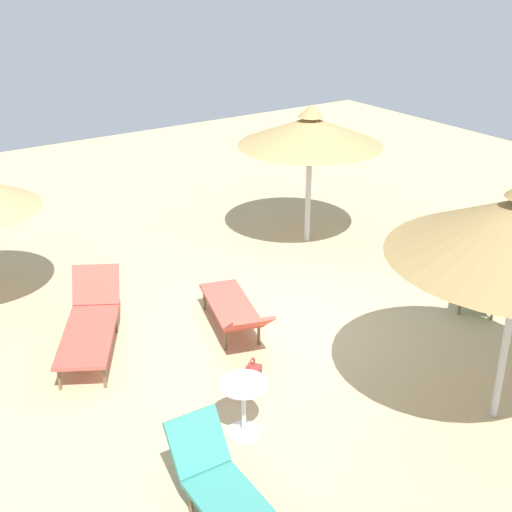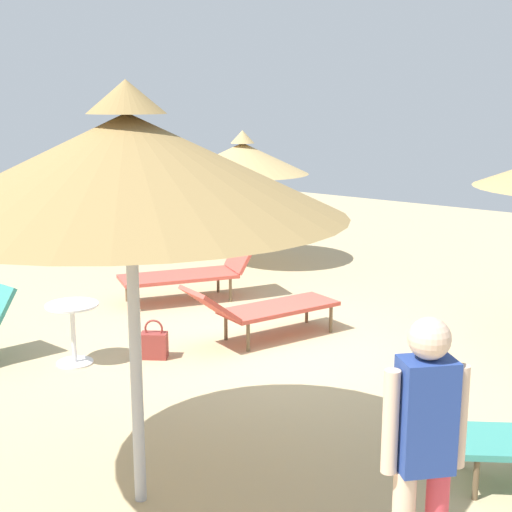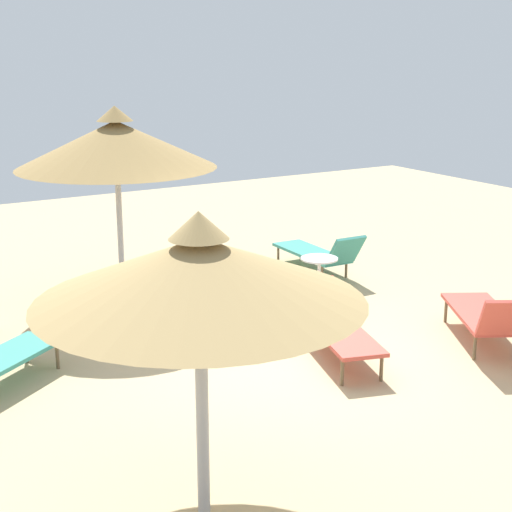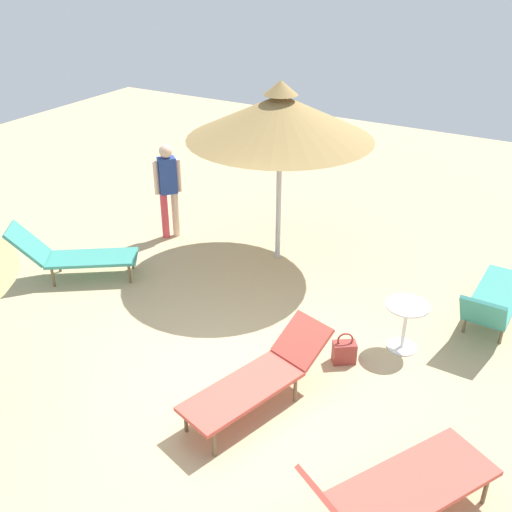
% 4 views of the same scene
% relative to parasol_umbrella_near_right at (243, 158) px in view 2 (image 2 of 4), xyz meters
% --- Properties ---
extents(ground, '(24.00, 24.00, 0.10)m').
position_rel_parasol_umbrella_near_right_xyz_m(ground, '(3.32, -3.23, -1.91)').
color(ground, tan).
extents(parasol_umbrella_near_right, '(2.29, 2.29, 2.33)m').
position_rel_parasol_umbrella_near_right_xyz_m(parasol_umbrella_near_right, '(0.00, 0.00, 0.00)').
color(parasol_umbrella_near_right, '#B2B2B7').
rests_on(parasol_umbrella_near_right, ground).
extents(parasol_umbrella_far_right, '(2.93, 2.93, 2.99)m').
position_rel_parasol_umbrella_near_right_xyz_m(parasol_umbrella_far_right, '(4.38, -6.37, 0.58)').
color(parasol_umbrella_far_right, '#B2B2B7').
rests_on(parasol_umbrella_far_right, ground).
extents(lounge_chair_far_left, '(1.56, 2.03, 0.92)m').
position_rel_parasol_umbrella_near_right_xyz_m(lounge_chair_far_left, '(0.98, -2.25, -1.42)').
color(lounge_chair_far_left, '#CC4C3F').
rests_on(lounge_chair_far_left, ground).
extents(lounge_chair_near_left, '(1.13, 2.06, 0.77)m').
position_rel_parasol_umbrella_near_right_xyz_m(lounge_chair_near_left, '(2.84, -3.04, -1.44)').
color(lounge_chair_near_left, '#CC4C3F').
rests_on(lounge_chair_near_left, ground).
extents(person_standing_center, '(0.36, 0.39, 1.74)m').
position_rel_parasol_umbrella_near_right_xyz_m(person_standing_center, '(6.46, -6.13, -0.85)').
color(person_standing_center, beige).
rests_on(person_standing_center, ground).
extents(handbag, '(0.34, 0.31, 0.45)m').
position_rel_parasol_umbrella_near_right_xyz_m(handbag, '(2.29, -4.28, -1.69)').
color(handbag, maroon).
rests_on(handbag, ground).
extents(side_table_round, '(0.57, 0.57, 0.68)m').
position_rel_parasol_umbrella_near_right_xyz_m(side_table_round, '(1.73, -4.95, -1.39)').
color(side_table_round, silver).
rests_on(side_table_round, ground).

